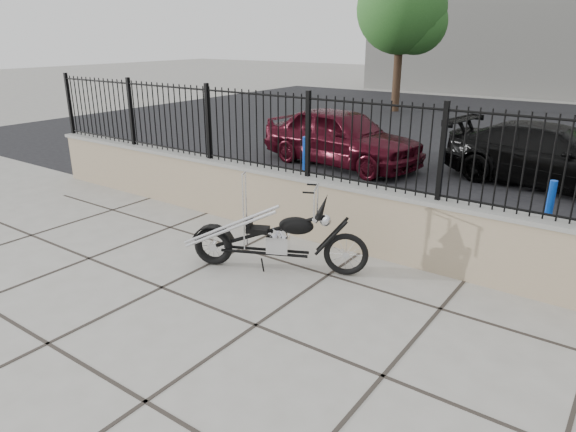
{
  "coord_description": "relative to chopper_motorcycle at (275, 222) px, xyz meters",
  "views": [
    {
      "loc": [
        3.08,
        -3.71,
        2.97
      ],
      "look_at": [
        -0.67,
        1.54,
        0.67
      ],
      "focal_mm": 32.0,
      "sensor_mm": 36.0,
      "label": 1
    }
  ],
  "objects": [
    {
      "name": "iron_fence",
      "position": [
        0.67,
        1.26,
        0.89
      ],
      "size": [
        14.0,
        0.08,
        1.2
      ],
      "primitive_type": "cube",
      "color": "black",
      "rests_on": "retaining_wall"
    },
    {
      "name": "bollard_a",
      "position": [
        -1.89,
        3.55,
        -0.16
      ],
      "size": [
        0.13,
        0.13,
        1.02
      ],
      "primitive_type": "cylinder",
      "rotation": [
        0.0,
        0.0,
        -0.05
      ],
      "color": "blue",
      "rests_on": "ground_plane"
    },
    {
      "name": "car_red",
      "position": [
        -2.21,
        5.56,
        0.01
      ],
      "size": [
        4.16,
        2.13,
        1.36
      ],
      "primitive_type": "imported",
      "rotation": [
        0.0,
        0.0,
        1.43
      ],
      "color": "#3D0813",
      "rests_on": "parking_lot"
    },
    {
      "name": "ground_plane",
      "position": [
        0.67,
        -1.24,
        -0.67
      ],
      "size": [
        90.0,
        90.0,
        0.0
      ],
      "primitive_type": "plane",
      "color": "#99968E",
      "rests_on": "ground"
    },
    {
      "name": "tree_left",
      "position": [
        -4.97,
        14.72,
        3.36
      ],
      "size": [
        3.41,
        3.41,
        5.76
      ],
      "rotation": [
        0.0,
        0.0,
        0.11
      ],
      "color": "#382619",
      "rests_on": "ground_plane"
    },
    {
      "name": "chopper_motorcycle",
      "position": [
        0.0,
        0.0,
        0.0
      ],
      "size": [
        2.19,
        1.29,
        1.34
      ],
      "primitive_type": null,
      "rotation": [
        0.0,
        0.0,
        0.43
      ],
      "color": "black",
      "rests_on": "ground_plane"
    },
    {
      "name": "parking_lot",
      "position": [
        0.67,
        11.26,
        -0.67
      ],
      "size": [
        30.0,
        30.0,
        0.0
      ],
      "primitive_type": "plane",
      "color": "black",
      "rests_on": "ground"
    },
    {
      "name": "car_black",
      "position": [
        2.21,
        6.42,
        -0.04
      ],
      "size": [
        4.54,
        2.42,
        1.25
      ],
      "primitive_type": "imported",
      "rotation": [
        0.0,
        0.0,
        1.41
      ],
      "color": "black",
      "rests_on": "parking_lot"
    },
    {
      "name": "bollard_b",
      "position": [
        2.71,
        3.28,
        -0.21
      ],
      "size": [
        0.14,
        0.14,
        0.92
      ],
      "primitive_type": "cylinder",
      "rotation": [
        0.0,
        0.0,
        0.27
      ],
      "color": "blue",
      "rests_on": "ground_plane"
    },
    {
      "name": "retaining_wall",
      "position": [
        0.67,
        1.26,
        -0.19
      ],
      "size": [
        14.0,
        0.36,
        0.96
      ],
      "primitive_type": "cube",
      "color": "gray",
      "rests_on": "ground_plane"
    }
  ]
}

